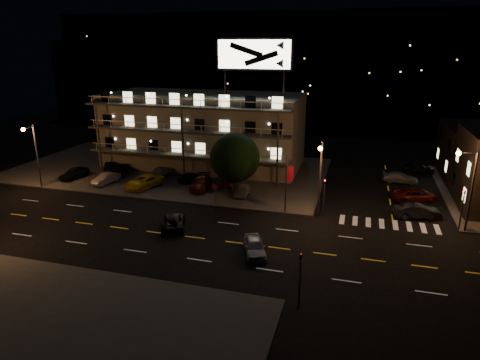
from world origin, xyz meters
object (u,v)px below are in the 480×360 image
(lot_car_4, at_px, (242,190))
(lot_car_7, at_px, (162,172))
(lot_car_2, at_px, (145,182))
(tree, at_px, (234,159))
(road_car_east, at_px, (254,246))
(side_car_0, at_px, (417,211))
(road_car_west, at_px, (173,221))

(lot_car_4, bearing_deg, lot_car_7, 158.79)
(lot_car_2, height_order, lot_car_4, lot_car_2)
(tree, xyz_separation_m, lot_car_4, (0.84, 0.41, -3.86))
(lot_car_4, bearing_deg, road_car_east, -73.54)
(lot_car_2, relative_size, side_car_0, 1.15)
(lot_car_4, height_order, road_car_east, road_car_east)
(lot_car_7, relative_size, side_car_0, 1.05)
(lot_car_4, relative_size, lot_car_7, 0.73)
(lot_car_4, height_order, lot_car_7, lot_car_7)
(tree, height_order, lot_car_2, tree)
(lot_car_2, bearing_deg, tree, 20.85)
(lot_car_2, bearing_deg, road_car_west, -29.61)
(lot_car_2, height_order, side_car_0, lot_car_2)
(tree, xyz_separation_m, lot_car_7, (-11.57, 4.42, -3.76))
(lot_car_2, xyz_separation_m, road_car_west, (8.43, -10.01, -0.26))
(lot_car_4, distance_m, lot_car_7, 13.04)
(side_car_0, xyz_separation_m, road_car_west, (-23.31, -9.16, -0.13))
(road_car_east, bearing_deg, side_car_0, 19.62)
(road_car_east, distance_m, road_car_west, 9.60)
(side_car_0, relative_size, road_car_west, 1.01)
(lot_car_2, relative_size, lot_car_7, 1.10)
(lot_car_4, relative_size, road_car_east, 0.85)
(tree, distance_m, lot_car_7, 12.94)
(lot_car_4, relative_size, side_car_0, 0.77)
(road_car_east, bearing_deg, lot_car_7, 112.99)
(lot_car_2, height_order, road_car_west, lot_car_2)
(lot_car_4, relative_size, road_car_west, 0.78)
(lot_car_2, height_order, lot_car_7, lot_car_2)
(road_car_west, bearing_deg, tree, -129.00)
(tree, height_order, side_car_0, tree)
(lot_car_4, height_order, side_car_0, side_car_0)
(lot_car_7, bearing_deg, tree, 158.22)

